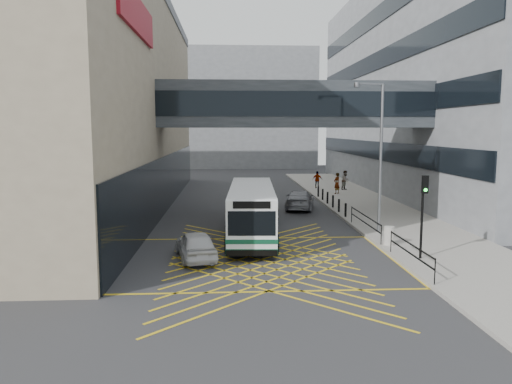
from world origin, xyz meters
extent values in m
plane|color=#333335|center=(0.00, 0.00, 0.00)|extent=(120.00, 120.00, 0.00)
cube|color=gray|center=(-18.00, 16.00, 8.00)|extent=(24.00, 42.00, 16.00)
cube|color=black|center=(-5.96, 16.00, 2.00)|extent=(0.10, 41.50, 4.00)
cube|color=maroon|center=(-5.92, 4.00, 11.50)|extent=(0.18, 9.00, 1.80)
cube|color=gray|center=(24.00, 24.00, 10.00)|extent=(24.00, 44.00, 20.00)
cube|color=black|center=(11.96, 24.00, 4.00)|extent=(0.10, 43.50, 1.60)
cube|color=black|center=(11.96, 24.00, 8.00)|extent=(0.10, 43.50, 1.60)
cube|color=black|center=(11.96, 24.00, 12.00)|extent=(0.10, 43.50, 1.60)
cube|color=black|center=(11.96, 24.00, 16.00)|extent=(0.10, 43.50, 1.60)
cube|color=gray|center=(-2.00, 60.00, 9.00)|extent=(28.00, 16.00, 18.00)
cube|color=#33383D|center=(3.00, 12.00, 7.50)|extent=(20.00, 4.00, 3.00)
cube|color=black|center=(3.00, 9.98, 7.50)|extent=(19.50, 0.06, 1.60)
cube|color=black|center=(3.00, 14.02, 7.50)|extent=(19.50, 0.06, 1.60)
cube|color=gray|center=(9.00, 15.00, 0.08)|extent=(6.00, 54.00, 0.16)
cube|color=gold|center=(0.00, 0.00, 0.00)|extent=(12.00, 9.00, 0.01)
cube|color=white|center=(-0.21, 4.48, 1.55)|extent=(2.76, 10.15, 2.47)
cube|color=#0D442C|center=(-0.21, 4.48, 0.48)|extent=(2.80, 10.19, 0.31)
cube|color=#0D442C|center=(-0.21, 4.48, 0.96)|extent=(2.81, 10.19, 0.20)
cube|color=black|center=(-0.18, 5.03, 1.87)|extent=(2.75, 8.87, 0.96)
cube|color=black|center=(-0.44, -0.52, 1.78)|extent=(2.10, 0.17, 1.10)
cube|color=black|center=(-0.44, -0.54, 2.60)|extent=(1.65, 0.13, 0.32)
cube|color=white|center=(-0.21, 4.48, 2.80)|extent=(2.73, 10.06, 0.09)
cube|color=black|center=(-0.44, -0.54, 0.46)|extent=(2.29, 0.20, 0.27)
cube|color=black|center=(0.03, 9.50, 0.46)|extent=(2.29, 0.20, 0.27)
cylinder|color=black|center=(-1.51, 1.25, 0.46)|extent=(0.30, 0.92, 0.91)
cylinder|color=black|center=(0.79, 1.14, 0.46)|extent=(0.30, 0.92, 0.91)
cylinder|color=black|center=(-1.22, 7.45, 0.46)|extent=(0.30, 0.92, 0.91)
cylinder|color=black|center=(1.08, 7.34, 0.46)|extent=(0.30, 0.92, 0.91)
imported|color=silver|center=(-2.94, 0.29, 0.67)|extent=(2.57, 4.48, 1.34)
imported|color=black|center=(0.59, 10.17, 0.71)|extent=(2.44, 4.74, 1.42)
imported|color=gray|center=(3.83, 14.34, 0.74)|extent=(2.94, 5.07, 1.48)
cylinder|color=black|center=(7.09, -0.72, 1.74)|extent=(0.11, 0.11, 3.15)
cube|color=black|center=(7.09, -0.92, 3.50)|extent=(0.26, 0.17, 0.79)
sphere|color=#19E533|center=(7.09, -1.02, 3.27)|extent=(0.15, 0.15, 0.15)
cylinder|color=slate|center=(6.97, 5.12, 4.23)|extent=(0.20, 0.20, 8.15)
cube|color=slate|center=(6.19, 4.88, 8.31)|extent=(1.59, 0.57, 0.10)
cylinder|color=slate|center=(5.41, 4.64, 8.23)|extent=(0.36, 0.36, 0.25)
cylinder|color=#ADA89E|center=(6.52, 1.93, 0.62)|extent=(0.53, 0.53, 0.92)
cube|color=black|center=(6.15, -2.00, 1.11)|extent=(0.05, 5.00, 0.05)
cube|color=black|center=(6.15, -2.00, 0.71)|extent=(0.05, 5.00, 0.05)
cube|color=black|center=(6.15, 5.00, 1.11)|extent=(0.05, 6.00, 0.05)
cube|color=black|center=(6.15, 5.00, 0.71)|extent=(0.05, 6.00, 0.05)
cylinder|color=black|center=(6.15, -4.50, 0.66)|extent=(0.04, 0.04, 1.00)
cylinder|color=black|center=(6.15, 0.50, 0.66)|extent=(0.04, 0.04, 1.00)
cylinder|color=black|center=(6.15, 2.00, 0.66)|extent=(0.04, 0.04, 1.00)
cylinder|color=black|center=(6.15, 8.00, 0.66)|extent=(0.04, 0.04, 1.00)
cylinder|color=black|center=(6.25, 10.00, 0.61)|extent=(0.14, 0.14, 0.90)
cylinder|color=black|center=(6.25, 12.00, 0.61)|extent=(0.14, 0.14, 0.90)
cylinder|color=black|center=(6.25, 14.00, 0.61)|extent=(0.14, 0.14, 0.90)
cylinder|color=black|center=(6.25, 16.00, 0.61)|extent=(0.14, 0.14, 0.90)
cylinder|color=black|center=(6.25, 18.00, 0.61)|extent=(0.14, 0.14, 0.90)
cylinder|color=black|center=(6.25, 20.00, 0.61)|extent=(0.14, 0.14, 0.90)
imported|color=gray|center=(8.25, 21.84, 1.09)|extent=(0.91, 0.88, 1.87)
imported|color=gray|center=(9.72, 24.74, 1.07)|extent=(1.01, 0.97, 1.82)
imported|color=gray|center=(7.27, 26.14, 0.99)|extent=(1.07, 0.74, 1.66)
camera|label=1|loc=(-1.46, -22.00, 5.87)|focal=35.00mm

